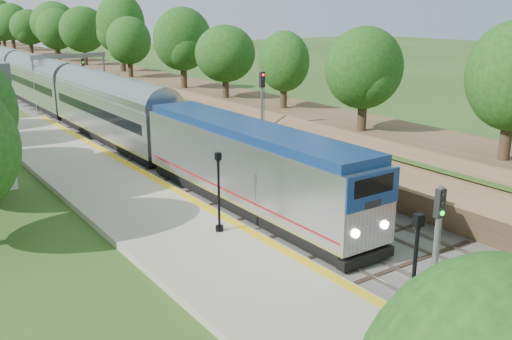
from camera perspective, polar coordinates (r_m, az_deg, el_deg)
ground at (r=23.20m, az=21.81°, el=-14.36°), size 320.00×320.00×0.00m
trackbed at (r=73.86m, az=-19.36°, el=6.38°), size 9.50×170.00×0.28m
platform at (r=31.11m, az=-9.41°, el=-5.11°), size 6.40×68.00×0.38m
yellow_stripe at (r=32.27m, az=-4.86°, el=-3.79°), size 0.55×68.00×0.01m
embankment at (r=76.22m, az=-13.41°, el=8.56°), size 10.64×170.00×11.70m
signal_gantry at (r=68.62m, az=-18.17°, el=9.83°), size 8.40×0.38×6.20m
trees_behind_platform at (r=32.37m, az=-22.99°, el=2.68°), size 7.82×53.32×7.21m
train at (r=92.01m, az=-24.14°, el=9.10°), size 3.20×149.79×4.70m
lamppost_mid at (r=20.12m, az=15.45°, el=-10.89°), size 0.44×0.44×4.47m
lamppost_far at (r=28.41m, az=-3.74°, el=-2.67°), size 0.40×0.40×4.08m
signal_platform at (r=19.50m, az=17.53°, el=-7.48°), size 0.32×0.26×5.50m
signal_farside at (r=41.26m, az=0.60°, el=6.27°), size 0.38×0.30×6.84m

